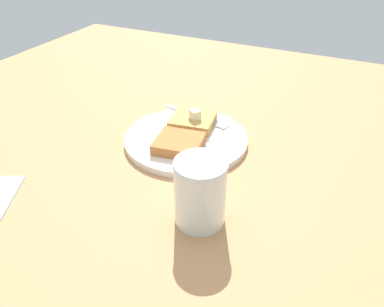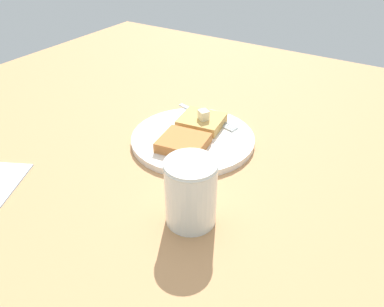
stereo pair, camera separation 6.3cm
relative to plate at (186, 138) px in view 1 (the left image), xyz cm
name	(u,v)px [view 1 (the left image)]	position (x,y,z in cm)	size (l,w,h in cm)	color
table_surface	(152,136)	(-0.71, -8.34, -1.96)	(125.08, 125.08, 2.43)	#B38051
plate	(186,138)	(0.00, 0.00, 0.00)	(24.25, 24.25, 1.30)	silver
toast_slice_left	(193,121)	(-4.44, -0.68, 1.53)	(7.82, 8.52, 1.95)	tan
toast_slice_middle	(179,144)	(4.44, 0.68, 1.53)	(7.82, 8.52, 1.95)	#B26B35
butter_pat_primary	(195,115)	(-3.92, 0.07, 3.48)	(1.95, 1.75, 1.95)	beige
fork	(200,117)	(-7.85, -0.67, 0.73)	(4.91, 15.92, 0.36)	silver
syrup_jar	(200,195)	(18.78, 11.44, 3.92)	(7.69, 7.69, 10.37)	#47200B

